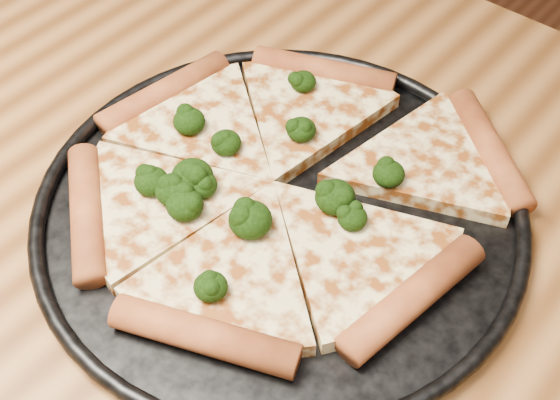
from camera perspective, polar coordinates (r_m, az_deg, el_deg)
The scene contains 4 objects.
dining_table at distance 0.62m, azimuth -14.98°, elevation -7.97°, with size 1.20×0.90×0.75m.
pizza_pan at distance 0.54m, azimuth 0.00°, elevation -0.59°, with size 0.35×0.35×0.02m.
pizza at distance 0.54m, azimuth 0.05°, elevation 1.37°, with size 0.31×0.33×0.02m.
broccoli_florets at distance 0.53m, azimuth -3.05°, elevation 1.46°, with size 0.17×0.21×0.02m.
Camera 1 is at (0.33, -0.15, 1.16)m, focal length 48.27 mm.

